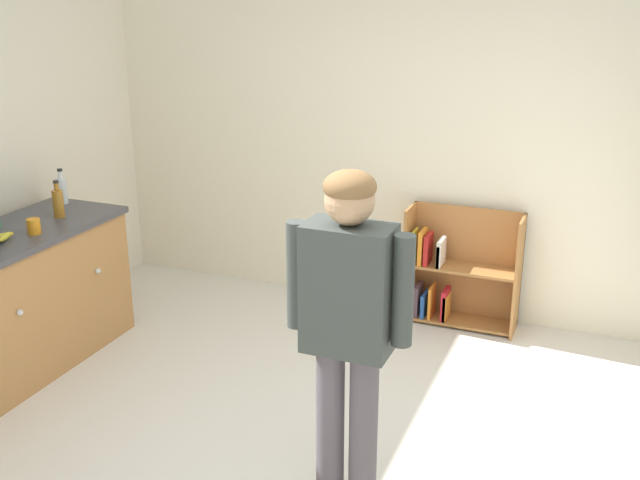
{
  "coord_description": "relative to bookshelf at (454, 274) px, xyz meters",
  "views": [
    {
      "loc": [
        1.21,
        -2.9,
        2.37
      ],
      "look_at": [
        -0.12,
        0.38,
        1.15
      ],
      "focal_mm": 42.5,
      "sensor_mm": 36.0,
      "label": 1
    }
  ],
  "objects": [
    {
      "name": "back_wall",
      "position": [
        -0.2,
        0.18,
        0.98
      ],
      "size": [
        5.2,
        0.06,
        2.7
      ],
      "primitive_type": "cube",
      "color": "#EFE3C8",
      "rests_on": "ground"
    },
    {
      "name": "bookshelf",
      "position": [
        0.0,
        0.0,
        0.0
      ],
      "size": [
        0.8,
        0.28,
        0.85
      ],
      "color": "#A56C38",
      "rests_on": "ground"
    },
    {
      "name": "standing_person",
      "position": [
        0.0,
        -2.25,
        0.63
      ],
      "size": [
        0.57,
        0.22,
        1.64
      ],
      "color": "#574E57",
      "rests_on": "ground"
    },
    {
      "name": "banana_bunch",
      "position": [
        -2.33,
        -1.83,
        0.56
      ],
      "size": [
        0.12,
        0.16,
        0.04
      ],
      "color": "yellow",
      "rests_on": "kitchen_counter"
    },
    {
      "name": "clear_bottle",
      "position": [
        -2.54,
        -1.05,
        0.63
      ],
      "size": [
        0.07,
        0.07,
        0.25
      ],
      "color": "silver",
      "rests_on": "kitchen_counter"
    },
    {
      "name": "amber_bottle",
      "position": [
        -2.34,
        -1.32,
        0.63
      ],
      "size": [
        0.07,
        0.07,
        0.25
      ],
      "color": "#9E661E",
      "rests_on": "kitchen_counter"
    },
    {
      "name": "orange_cup",
      "position": [
        -2.25,
        -1.65,
        0.58
      ],
      "size": [
        0.08,
        0.08,
        0.09
      ],
      "primitive_type": "cylinder",
      "color": "orange",
      "rests_on": "kitchen_counter"
    }
  ]
}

